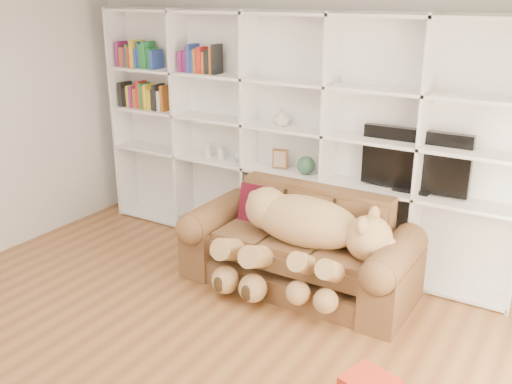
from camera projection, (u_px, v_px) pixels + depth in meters
The scene contains 13 objects.
floor at pixel (133, 365), 4.13m from camera, with size 5.00×5.00×0.00m, color brown.
wall_back at pixel (297, 119), 5.70m from camera, with size 5.00×0.02×2.70m, color silver.
bookshelf at pixel (270, 124), 5.72m from camera, with size 4.43×0.35×2.40m.
sofa at pixel (300, 252), 5.16m from camera, with size 2.07×0.90×0.87m.
teddy_bear at pixel (301, 234), 4.88m from camera, with size 1.49×0.83×0.86m.
throw_pillow at pixel (260, 205), 5.43m from camera, with size 0.39×0.13×0.39m, color maroon.
tv at pixel (415, 161), 5.03m from camera, with size 0.96×0.18×0.57m.
picture_frame at pixel (280, 159), 5.70m from camera, with size 0.16×0.03×0.20m, color brown.
green_vase at pixel (306, 165), 5.57m from camera, with size 0.18×0.18×0.18m, color #2F5D3F.
figurine_tall at pixel (208, 150), 6.16m from camera, with size 0.07×0.07×0.14m, color silver.
figurine_short at pixel (221, 153), 6.07m from camera, with size 0.08×0.08×0.14m, color silver.
snow_globe at pixel (240, 156), 5.96m from camera, with size 0.13×0.13×0.13m, color silver.
shelf_vase at pixel (281, 117), 5.56m from camera, with size 0.17×0.17×0.18m, color beige.
Camera 1 is at (2.58, -2.50, 2.56)m, focal length 40.00 mm.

